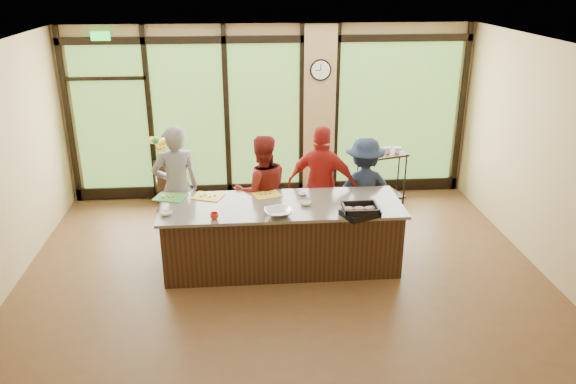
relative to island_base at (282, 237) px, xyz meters
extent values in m
plane|color=#55351E|center=(0.00, -0.30, -0.44)|extent=(7.00, 7.00, 0.00)
plane|color=silver|center=(0.00, -0.30, 2.56)|extent=(7.00, 7.00, 0.00)
plane|color=tan|center=(0.00, 2.70, 1.06)|extent=(7.00, 0.00, 7.00)
plane|color=tan|center=(3.50, -0.30, 1.06)|extent=(0.00, 6.00, 6.00)
cube|color=tan|center=(0.85, 2.64, 1.06)|extent=(0.55, 0.12, 3.00)
cube|color=black|center=(0.00, 2.65, 2.31)|extent=(6.90, 0.08, 0.12)
cube|color=black|center=(0.00, 2.65, -0.32)|extent=(6.90, 0.08, 0.20)
cube|color=#19D83F|center=(-2.70, 2.60, 2.39)|extent=(0.30, 0.04, 0.14)
cube|color=#3C5B1F|center=(-2.70, 2.67, 1.01)|extent=(1.20, 0.02, 2.50)
cube|color=#3C5B1F|center=(-1.40, 2.67, 1.01)|extent=(1.20, 0.02, 2.50)
cube|color=#3C5B1F|center=(-0.10, 2.67, 1.01)|extent=(1.20, 0.02, 2.50)
cube|color=#3C5B1F|center=(2.25, 2.67, 1.01)|extent=(2.10, 0.02, 2.50)
cube|color=black|center=(-3.40, 2.65, 1.06)|extent=(0.08, 0.08, 3.00)
cube|color=black|center=(-2.05, 2.65, 1.06)|extent=(0.08, 0.08, 3.00)
cube|color=black|center=(-0.75, 2.65, 1.06)|extent=(0.08, 0.08, 3.00)
cube|color=black|center=(0.55, 2.65, 1.06)|extent=(0.08, 0.08, 3.00)
cube|color=black|center=(1.15, 2.65, 1.06)|extent=(0.08, 0.08, 3.00)
cube|color=black|center=(3.40, 2.65, 1.06)|extent=(0.08, 0.08, 3.00)
cube|color=black|center=(0.00, 0.00, 0.00)|extent=(3.10, 1.00, 0.88)
cube|color=slate|center=(0.00, 0.00, 0.46)|extent=(3.20, 1.10, 0.04)
cylinder|color=black|center=(0.85, 2.57, 1.81)|extent=(0.36, 0.04, 0.36)
cylinder|color=white|center=(0.85, 2.55, 1.81)|extent=(0.31, 0.01, 0.31)
cube|color=black|center=(0.85, 2.55, 1.86)|extent=(0.01, 0.00, 0.11)
cube|color=black|center=(0.80, 2.55, 1.81)|extent=(0.09, 0.00, 0.01)
imported|color=slate|center=(-1.45, 0.72, 0.48)|extent=(0.77, 0.61, 1.84)
imported|color=maroon|center=(-0.23, 0.69, 0.40)|extent=(0.91, 0.76, 1.68)
imported|color=maroon|center=(0.65, 0.75, 0.44)|extent=(1.12, 0.75, 1.77)
imported|color=#1C273E|center=(1.27, 0.75, 0.35)|extent=(1.03, 0.59, 1.58)
cube|color=black|center=(0.96, -0.47, 0.52)|extent=(0.53, 0.48, 0.08)
imported|color=silver|center=(-0.07, -0.37, 0.52)|extent=(0.41, 0.41, 0.09)
cube|color=green|center=(-1.50, 0.35, 0.49)|extent=(0.48, 0.42, 0.01)
cube|color=yellow|center=(-0.99, 0.34, 0.49)|extent=(0.48, 0.42, 0.01)
cube|color=yellow|center=(-0.18, 0.34, 0.49)|extent=(0.42, 0.36, 0.01)
imported|color=silver|center=(-1.49, -0.23, 0.50)|extent=(0.17, 0.17, 0.05)
imported|color=silver|center=(0.32, -0.06, 0.50)|extent=(0.17, 0.17, 0.05)
imported|color=silver|center=(0.31, 0.30, 0.49)|extent=(0.12, 0.12, 0.03)
imported|color=red|center=(-0.87, -0.40, 0.52)|extent=(0.12, 0.12, 0.08)
cube|color=black|center=(-1.83, 2.45, -0.07)|extent=(0.46, 0.46, 0.74)
imported|color=#9C8455|center=(-1.83, 2.45, 0.42)|extent=(0.32, 0.32, 0.26)
cube|color=black|center=(1.82, 1.91, -0.24)|extent=(0.88, 0.65, 0.03)
cube|color=black|center=(1.82, 1.91, 0.51)|extent=(0.88, 0.65, 0.03)
cylinder|color=black|center=(1.46, 1.70, 0.06)|extent=(0.03, 0.03, 1.01)
cylinder|color=black|center=(2.18, 1.70, 0.06)|extent=(0.03, 0.03, 1.01)
cylinder|color=black|center=(1.46, 2.11, 0.06)|extent=(0.03, 0.03, 1.01)
cylinder|color=black|center=(2.18, 2.11, 0.06)|extent=(0.03, 0.03, 1.01)
imported|color=silver|center=(1.58, 1.91, 0.58)|extent=(0.14, 0.14, 0.10)
imported|color=silver|center=(1.74, 1.91, 0.58)|extent=(0.14, 0.14, 0.10)
imported|color=silver|center=(1.91, 1.91, 0.58)|extent=(0.14, 0.14, 0.10)
imported|color=silver|center=(2.07, 1.91, 0.58)|extent=(0.14, 0.14, 0.10)
camera|label=1|loc=(-0.49, -6.84, 3.38)|focal=35.00mm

